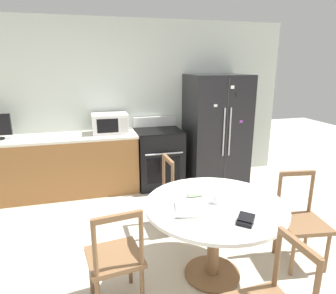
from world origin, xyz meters
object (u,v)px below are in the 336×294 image
microwave (110,123)px  candle_glass (217,199)px  dining_chair_left (115,259)px  dining_chair_far (181,194)px  refrigerator (216,130)px  dining_chair_right (301,222)px  oven_range (159,157)px  wallet (246,220)px

microwave → candle_glass: bearing=-73.0°
dining_chair_left → dining_chair_far: bearing=42.5°
refrigerator → dining_chair_far: bearing=-127.9°
dining_chair_right → candle_glass: dining_chair_right is taller
oven_range → dining_chair_left: oven_range is taller
dining_chair_right → dining_chair_left: size_ratio=1.00×
dining_chair_left → wallet: bearing=-21.9°
oven_range → dining_chair_right: bearing=-69.1°
refrigerator → dining_chair_left: refrigerator is taller
dining_chair_left → oven_range: bearing=61.3°
dining_chair_right → dining_chair_far: (-0.94, 0.93, 0.00)m
microwave → wallet: bearing=-73.9°
wallet → oven_range: bearing=91.0°
refrigerator → wallet: bearing=-109.2°
dining_chair_far → microwave: bearing=-156.8°
dining_chair_far → candle_glass: 0.97m
candle_glass → wallet: candle_glass is taller
refrigerator → oven_range: refrigerator is taller
refrigerator → candle_glass: bearing=-113.7°
refrigerator → dining_chair_left: 3.04m
wallet → dining_chair_far: bearing=94.9°
oven_range → wallet: size_ratio=6.19×
dining_chair_right → refrigerator: bearing=-83.7°
dining_chair_right → wallet: size_ratio=5.17×
dining_chair_right → oven_range: bearing=-60.9°
refrigerator → dining_chair_right: bearing=-91.9°
microwave → candle_glass: (0.72, -2.36, -0.27)m
refrigerator → oven_range: 1.04m
microwave → dining_chair_left: bearing=-94.4°
oven_range → dining_chair_right: (0.88, -2.30, -0.03)m
dining_chair_far → wallet: bearing=2.8°
refrigerator → dining_chair_far: size_ratio=1.96×
refrigerator → candle_glass: 2.42m
oven_range → dining_chair_left: 2.58m
microwave → dining_chair_left: size_ratio=0.59×
candle_glass → wallet: size_ratio=0.51×
microwave → dining_chair_right: bearing=-55.7°
dining_chair_right → dining_chair_left: (-1.81, -0.10, 0.00)m
dining_chair_right → wallet: 0.96m
refrigerator → dining_chair_far: 1.71m
dining_chair_far → candle_glass: dining_chair_far is taller
dining_chair_left → microwave: bearing=78.2°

